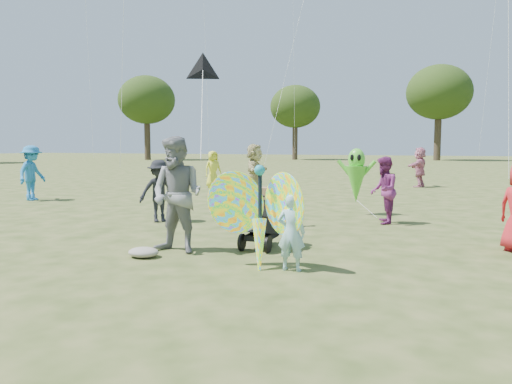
# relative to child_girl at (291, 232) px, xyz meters

# --- Properties ---
(ground) EXTENTS (160.00, 160.00, 0.00)m
(ground) POSITION_rel_child_girl_xyz_m (-0.48, -1.14, -0.56)
(ground) COLOR #51592B
(ground) RESTS_ON ground
(child_girl) EXTENTS (0.42, 0.29, 1.13)m
(child_girl) POSITION_rel_child_girl_xyz_m (0.00, 0.00, 0.00)
(child_girl) COLOR #95CAD4
(child_girl) RESTS_ON ground
(adult_man) EXTENTS (1.04, 0.85, 1.98)m
(adult_man) POSITION_rel_child_girl_xyz_m (-2.16, 0.52, 0.42)
(adult_man) COLOR gray
(adult_man) RESTS_ON ground
(grey_bag) EXTENTS (0.52, 0.42, 0.16)m
(grey_bag) POSITION_rel_child_girl_xyz_m (-2.51, -0.01, -0.48)
(grey_bag) COLOR gray
(grey_bag) RESTS_ON ground
(crowd_b) EXTENTS (1.07, 1.05, 1.47)m
(crowd_b) POSITION_rel_child_girl_xyz_m (-4.26, 3.37, 0.17)
(crowd_b) COLOR black
(crowd_b) RESTS_ON ground
(crowd_d) EXTENTS (0.80, 1.79, 1.86)m
(crowd_d) POSITION_rel_child_girl_xyz_m (-3.73, 8.42, 0.37)
(crowd_d) COLOR tan
(crowd_d) RESTS_ON ground
(crowd_e) EXTENTS (0.68, 0.83, 1.56)m
(crowd_e) POSITION_rel_child_girl_xyz_m (0.78, 4.91, 0.22)
(crowd_e) COLOR #742663
(crowd_e) RESTS_ON ground
(crowd_g) EXTENTS (0.86, 0.91, 1.56)m
(crowd_g) POSITION_rel_child_girl_xyz_m (-7.04, 12.23, 0.22)
(crowd_g) COLOR yellow
(crowd_g) RESTS_ON ground
(crowd_i) EXTENTS (0.81, 1.24, 1.80)m
(crowd_i) POSITION_rel_child_girl_xyz_m (-10.57, 5.86, 0.34)
(crowd_i) COLOR #2275B9
(crowd_i) RESTS_ON ground
(crowd_j) EXTENTS (0.96, 1.67, 1.72)m
(crowd_j) POSITION_rel_child_girl_xyz_m (1.14, 15.69, 0.29)
(crowd_j) COLOR #C5708E
(crowd_j) RESTS_ON ground
(jogging_stroller) EXTENTS (0.53, 1.06, 1.09)m
(jogging_stroller) POSITION_rel_child_girl_xyz_m (-0.94, 1.40, 0.05)
(jogging_stroller) COLOR black
(jogging_stroller) RESTS_ON ground
(butterfly_kite) EXTENTS (1.74, 0.75, 1.74)m
(butterfly_kite) POSITION_rel_child_girl_xyz_m (-0.50, 0.02, 0.21)
(butterfly_kite) COLOR #DA2244
(butterfly_kite) RESTS_ON ground
(delta_kite_rig) EXTENTS (1.58, 2.71, 2.27)m
(delta_kite_rig) POSITION_rel_child_girl_xyz_m (-2.88, 2.99, 2.86)
(delta_kite_rig) COLOR black
(delta_kite_rig) RESTS_ON ground
(alien_kite) EXTENTS (1.12, 0.69, 1.74)m
(alien_kite) POSITION_rel_child_girl_xyz_m (-0.06, 6.21, 0.41)
(alien_kite) COLOR #51CA2F
(alien_kite) RESTS_ON ground
(tree_line) EXTENTS (91.78, 33.60, 10.79)m
(tree_line) POSITION_rel_child_girl_xyz_m (3.18, 43.85, 6.30)
(tree_line) COLOR #3A2D21
(tree_line) RESTS_ON ground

